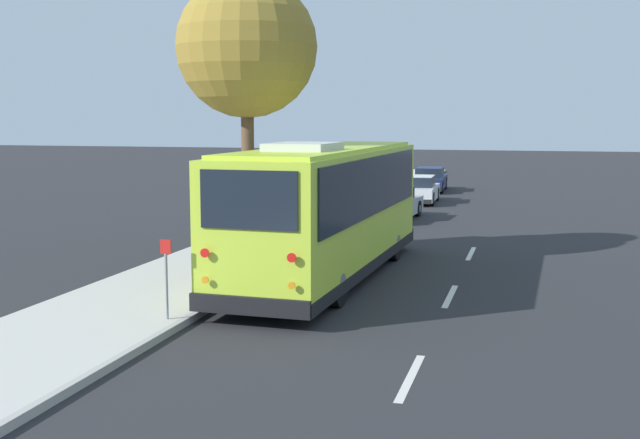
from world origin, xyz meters
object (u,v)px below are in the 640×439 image
object	(u,v)px
parked_sedan_silver	(392,204)
sign_post_near	(166,278)
parked_sedan_navy	(430,180)
street_tree	(248,38)
parked_sedan_white	(419,190)
sign_post_far	(210,270)
shuttle_bus	(327,205)
fire_hydrant	(330,216)

from	to	relation	value
parked_sedan_silver	sign_post_near	distance (m)	17.59
parked_sedan_navy	street_tree	bearing A→B (deg)	173.10
parked_sedan_white	sign_post_near	distance (m)	24.19
sign_post_far	parked_sedan_silver	bearing A→B (deg)	-5.14
parked_sedan_white	street_tree	distance (m)	18.46
parked_sedan_silver	sign_post_near	bearing A→B (deg)	179.92
parked_sedan_silver	street_tree	xyz separation A→B (m)	(-10.84, 2.09, 5.60)
sign_post_near	sign_post_far	world-z (taller)	sign_post_near
shuttle_bus	sign_post_far	xyz separation A→B (m)	(-3.24, 1.83, -1.17)
shuttle_bus	fire_hydrant	xyz separation A→B (m)	(8.36, 2.05, -1.34)
parked_sedan_white	parked_sedan_navy	distance (m)	6.25
sign_post_near	fire_hydrant	bearing A→B (deg)	0.89
parked_sedan_white	street_tree	world-z (taller)	street_tree
parked_sedan_silver	fire_hydrant	world-z (taller)	parked_sedan_silver
parked_sedan_white	sign_post_near	bearing A→B (deg)	174.76
shuttle_bus	street_tree	size ratio (longest dim) A/B	1.28
street_tree	parked_sedan_silver	bearing A→B (deg)	-10.90
shuttle_bus	street_tree	distance (m)	5.17
street_tree	fire_hydrant	distance (m)	9.07
street_tree	sign_post_far	bearing A→B (deg)	-171.12
shuttle_bus	parked_sedan_white	world-z (taller)	shuttle_bus
sign_post_far	fire_hydrant	distance (m)	11.60
parked_sedan_silver	fire_hydrant	distance (m)	4.08
street_tree	sign_post_near	xyz separation A→B (m)	(-6.69, -0.71, -5.24)
shuttle_bus	street_tree	bearing A→B (deg)	65.29
parked_sedan_navy	street_tree	xyz separation A→B (m)	(-23.69, 1.95, 5.60)
parked_sedan_silver	street_tree	bearing A→B (deg)	173.52
sign_post_far	parked_sedan_navy	bearing A→B (deg)	-2.52
sign_post_near	sign_post_far	distance (m)	2.19
shuttle_bus	fire_hydrant	world-z (taller)	shuttle_bus
parked_sedan_navy	street_tree	size ratio (longest dim) A/B	0.55
street_tree	parked_sedan_white	bearing A→B (deg)	-7.24
fire_hydrant	sign_post_far	bearing A→B (deg)	-178.94
parked_sedan_silver	sign_post_near	world-z (taller)	sign_post_near
parked_sedan_white	fire_hydrant	distance (m)	10.51
parked_sedan_navy	fire_hydrant	distance (m)	16.67
parked_sedan_silver	sign_post_near	size ratio (longest dim) A/B	2.76
sign_post_far	parked_sedan_white	bearing A→B (deg)	-3.94
parked_sedan_white	sign_post_near	size ratio (longest dim) A/B	2.64
parked_sedan_navy	sign_post_far	xyz separation A→B (m)	(-28.20, 1.24, 0.11)
parked_sedan_white	parked_sedan_navy	size ratio (longest dim) A/B	0.92
parked_sedan_navy	parked_sedan_silver	bearing A→B (deg)	178.42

